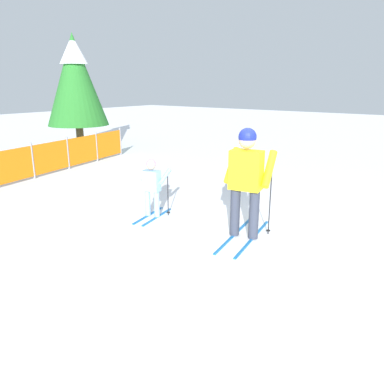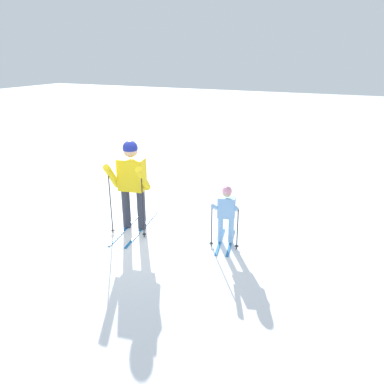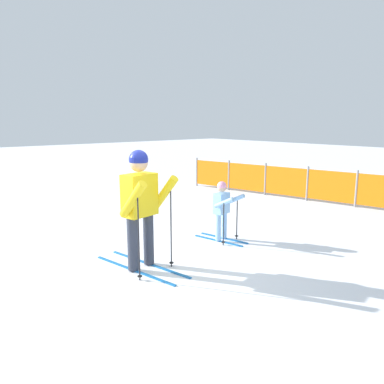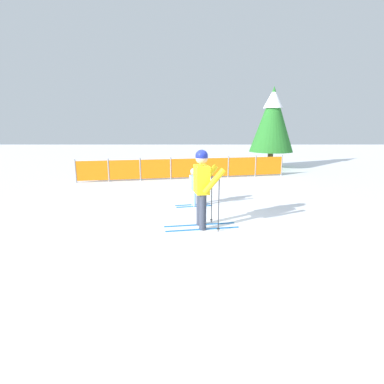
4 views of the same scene
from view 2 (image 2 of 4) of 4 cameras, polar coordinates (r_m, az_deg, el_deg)
ground_plane at (r=8.03m, az=-8.87°, el=-5.06°), size 60.00×60.00×0.00m
skier_adult at (r=7.49m, az=-9.21°, el=2.11°), size 1.79×0.85×1.85m
skier_child at (r=6.98m, az=5.24°, el=-2.84°), size 1.11×0.55×1.15m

